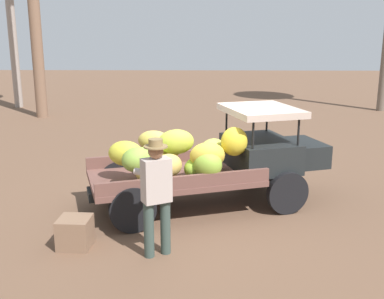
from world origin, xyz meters
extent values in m
plane|color=brown|center=(0.00, 0.00, 0.00)|extent=(60.00, 60.00, 0.00)
cube|color=black|center=(-0.08, -0.24, 0.44)|extent=(3.94, 1.65, 0.16)
cylinder|color=black|center=(1.05, 0.97, 0.39)|extent=(0.78, 0.37, 0.78)
cylinder|color=black|center=(1.54, -0.55, 0.39)|extent=(0.78, 0.37, 0.78)
cylinder|color=black|center=(-1.61, 0.11, 0.39)|extent=(0.78, 0.37, 0.78)
cylinder|color=black|center=(-1.12, -1.41, 0.39)|extent=(0.78, 0.37, 0.78)
cube|color=brown|center=(-0.51, -0.37, 0.62)|extent=(3.38, 2.56, 0.10)
cube|color=brown|center=(-0.76, 0.39, 0.78)|extent=(2.88, 1.00, 0.22)
cube|color=brown|center=(-0.26, -1.14, 0.78)|extent=(2.88, 1.00, 0.22)
cube|color=black|center=(1.11, 0.15, 0.94)|extent=(1.51, 1.78, 0.55)
cube|color=black|center=(1.96, 0.43, 0.89)|extent=(0.99, 1.23, 0.44)
cylinder|color=black|center=(1.33, 0.90, 1.49)|extent=(0.04, 0.04, 0.55)
cylinder|color=black|center=(1.72, -0.33, 1.49)|extent=(0.04, 0.04, 0.55)
cylinder|color=black|center=(0.49, 0.63, 1.49)|extent=(0.04, 0.04, 0.55)
cylinder|color=black|center=(0.89, -0.60, 1.49)|extent=(0.04, 0.04, 0.55)
cube|color=beige|center=(1.11, 0.15, 1.77)|extent=(1.63, 1.82, 0.12)
ellipsoid|color=#B1C440|center=(-0.99, -0.76, 1.10)|extent=(0.66, 0.66, 0.46)
ellipsoid|color=tan|center=(-0.58, -0.91, 0.99)|extent=(0.78, 0.78, 0.56)
ellipsoid|color=#B6BF49|center=(0.21, -0.16, 1.06)|extent=(0.81, 0.82, 0.56)
ellipsoid|color=gold|center=(0.57, -0.48, 1.32)|extent=(0.62, 0.60, 0.52)
ellipsoid|color=#93BA3C|center=(0.10, -0.84, 0.99)|extent=(0.53, 0.63, 0.64)
ellipsoid|color=#93B031|center=(-0.88, -0.61, 0.99)|extent=(0.81, 0.80, 0.60)
ellipsoid|color=#8EB732|center=(-0.03, -0.62, 0.89)|extent=(0.85, 0.85, 0.53)
ellipsoid|color=gold|center=(-0.62, -0.12, 1.05)|extent=(0.67, 0.68, 0.48)
ellipsoid|color=gold|center=(0.10, -0.73, 1.12)|extent=(0.71, 0.69, 0.63)
ellipsoid|color=gold|center=(-0.86, -1.10, 0.92)|extent=(0.55, 0.49, 0.47)
ellipsoid|color=yellow|center=(-1.32, -0.72, 1.15)|extent=(0.78, 0.74, 0.57)
ellipsoid|color=#88AF41|center=(-1.07, -1.09, 1.15)|extent=(0.74, 0.74, 0.51)
ellipsoid|color=gold|center=(-0.88, -0.05, 1.22)|extent=(0.79, 0.69, 0.49)
ellipsoid|color=#B7C33D|center=(-0.46, -0.45, 1.30)|extent=(0.71, 0.56, 0.51)
cylinder|color=#384842|center=(-0.76, -2.27, 0.42)|extent=(0.15, 0.15, 0.84)
cylinder|color=#384842|center=(-0.53, -2.15, 0.42)|extent=(0.15, 0.15, 0.84)
cube|color=#BBABA4|center=(-0.65, -2.21, 1.16)|extent=(0.47, 0.40, 0.64)
cylinder|color=#BBABA4|center=(-0.78, -2.17, 1.25)|extent=(0.41, 0.26, 0.10)
cylinder|color=#BBABA4|center=(-0.60, -2.08, 1.25)|extent=(0.18, 0.41, 0.10)
sphere|color=#8D5D3E|center=(-0.65, -2.21, 1.59)|extent=(0.22, 0.22, 0.22)
cylinder|color=olive|center=(-0.65, -2.21, 1.65)|extent=(0.34, 0.34, 0.02)
cylinder|color=olive|center=(-0.65, -2.21, 1.71)|extent=(0.20, 0.20, 0.10)
cube|color=#83624A|center=(-1.93, -1.96, 0.23)|extent=(0.50, 0.50, 0.46)
cylinder|color=gray|center=(-7.83, 11.31, 4.29)|extent=(0.34, 0.34, 8.57)
camera|label=1|loc=(-0.01, -8.59, 3.24)|focal=44.16mm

